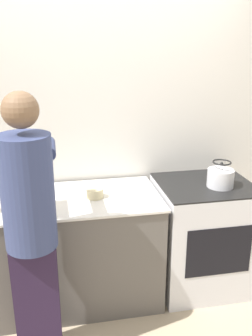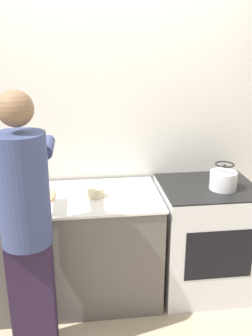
# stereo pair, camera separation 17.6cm
# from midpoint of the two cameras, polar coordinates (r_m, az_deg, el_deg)

# --- Properties ---
(ground_plane) EXTENTS (12.00, 12.00, 0.00)m
(ground_plane) POSITION_cam_midpoint_polar(r_m,az_deg,el_deg) (3.09, -3.12, -22.16)
(ground_plane) COLOR tan
(wall_back) EXTENTS (8.00, 0.05, 2.60)m
(wall_back) POSITION_cam_midpoint_polar(r_m,az_deg,el_deg) (3.17, -5.48, 5.53)
(wall_back) COLOR silver
(wall_back) RESTS_ON ground_plane
(counter) EXTENTS (1.57, 0.72, 0.89)m
(counter) POSITION_cam_midpoint_polar(r_m,az_deg,el_deg) (3.10, -11.63, -12.26)
(counter) COLOR #5B5651
(counter) RESTS_ON ground_plane
(oven) EXTENTS (0.75, 0.67, 0.93)m
(oven) POSITION_cam_midpoint_polar(r_m,az_deg,el_deg) (3.26, 9.97, -10.05)
(oven) COLOR silver
(oven) RESTS_ON ground_plane
(person) EXTENTS (0.35, 0.59, 1.77)m
(person) POSITION_cam_midpoint_polar(r_m,az_deg,el_deg) (2.38, -16.41, -8.28)
(person) COLOR #261931
(person) RESTS_ON ground_plane
(cutting_board) EXTENTS (0.34, 0.22, 0.02)m
(cutting_board) POSITION_cam_midpoint_polar(r_m,az_deg,el_deg) (2.92, -16.09, -4.60)
(cutting_board) COLOR tan
(cutting_board) RESTS_ON counter
(knife) EXTENTS (0.20, 0.11, 0.01)m
(knife) POSITION_cam_midpoint_polar(r_m,az_deg,el_deg) (2.95, -17.12, -4.25)
(knife) COLOR silver
(knife) RESTS_ON cutting_board
(kettle) EXTENTS (0.21, 0.21, 0.21)m
(kettle) POSITION_cam_midpoint_polar(r_m,az_deg,el_deg) (3.00, 12.61, -1.23)
(kettle) COLOR silver
(kettle) RESTS_ON oven
(bowl_prep) EXTENTS (0.13, 0.13, 0.07)m
(bowl_prep) POSITION_cam_midpoint_polar(r_m,az_deg,el_deg) (2.86, -6.54, -3.83)
(bowl_prep) COLOR #C6B789
(bowl_prep) RESTS_ON counter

